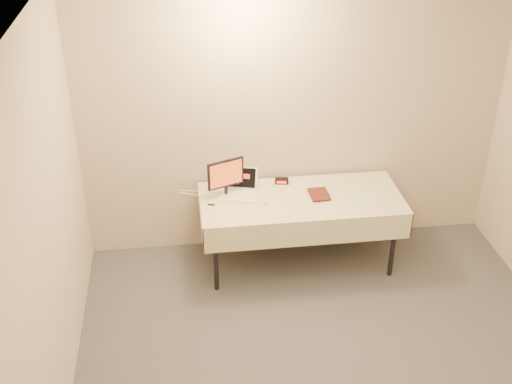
{
  "coord_description": "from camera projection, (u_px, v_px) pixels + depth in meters",
  "views": [
    {
      "loc": [
        -1.07,
        -2.92,
        3.73
      ],
      "look_at": [
        -0.42,
        1.99,
        0.86
      ],
      "focal_mm": 45.0,
      "sensor_mm": 36.0,
      "label": 1
    }
  ],
  "objects": [
    {
      "name": "clicker",
      "position": [
        266.0,
        202.0,
        5.78
      ],
      "size": [
        0.06,
        0.09,
        0.02
      ],
      "primitive_type": "ellipsoid",
      "rotation": [
        0.0,
        0.0,
        0.21
      ],
      "color": "silver",
      "rests_on": "table"
    },
    {
      "name": "alarm_clock",
      "position": [
        282.0,
        181.0,
        6.09
      ],
      "size": [
        0.13,
        0.07,
        0.05
      ],
      "rotation": [
        0.0,
        0.0,
        -0.14
      ],
      "color": "black",
      "rests_on": "table"
    },
    {
      "name": "book",
      "position": [
        310.0,
        185.0,
        5.84
      ],
      "size": [
        0.18,
        0.03,
        0.24
      ],
      "primitive_type": "imported",
      "rotation": [
        0.0,
        0.0,
        0.04
      ],
      "color": "maroon",
      "rests_on": "table"
    },
    {
      "name": "laptop",
      "position": [
        239.0,
        188.0,
        5.92
      ],
      "size": [
        0.4,
        0.39,
        0.22
      ],
      "rotation": [
        0.0,
        0.0,
        -0.27
      ],
      "color": "white",
      "rests_on": "table"
    },
    {
      "name": "paper_form",
      "position": [
        362.0,
        197.0,
        5.88
      ],
      "size": [
        0.23,
        0.34,
        0.0
      ],
      "primitive_type": "cube",
      "rotation": [
        0.0,
        0.0,
        0.36
      ],
      "color": "#BCE0B2",
      "rests_on": "table"
    },
    {
      "name": "usb_dongle",
      "position": [
        211.0,
        205.0,
        5.76
      ],
      "size": [
        0.06,
        0.03,
        0.01
      ],
      "primitive_type": "cube",
      "rotation": [
        0.0,
        0.0,
        -0.21
      ],
      "color": "black",
      "rests_on": "table"
    },
    {
      "name": "monitor",
      "position": [
        226.0,
        175.0,
        5.8
      ],
      "size": [
        0.34,
        0.16,
        0.36
      ],
      "rotation": [
        0.0,
        0.0,
        0.38
      ],
      "color": "black",
      "rests_on": "table"
    },
    {
      "name": "back_wall",
      "position": [
        294.0,
        116.0,
        5.96
      ],
      "size": [
        4.0,
        0.1,
        2.7
      ],
      "primitive_type": "cube",
      "color": "beige",
      "rests_on": "ground"
    },
    {
      "name": "table",
      "position": [
        301.0,
        203.0,
        5.91
      ],
      "size": [
        1.86,
        0.81,
        0.74
      ],
      "color": "black",
      "rests_on": "ground"
    }
  ]
}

